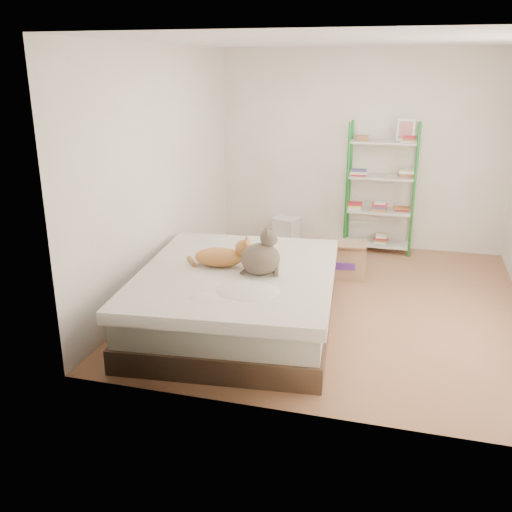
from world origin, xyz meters
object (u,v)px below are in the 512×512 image
(shelf_unit, at_px, (381,189))
(white_bin, at_px, (286,231))
(bed, at_px, (238,298))
(cardboard_box, at_px, (342,259))
(orange_cat, at_px, (219,255))
(grey_cat, at_px, (261,252))

(shelf_unit, relative_size, white_bin, 4.41)
(bed, relative_size, cardboard_box, 4.06)
(shelf_unit, relative_size, cardboard_box, 2.95)
(white_bin, bearing_deg, bed, -87.43)
(orange_cat, xyz_separation_m, cardboard_box, (0.98, 1.59, -0.49))
(bed, xyz_separation_m, cardboard_box, (0.78, 1.66, -0.09))
(bed, height_order, white_bin, bed)
(orange_cat, bearing_deg, cardboard_box, 49.83)
(bed, xyz_separation_m, white_bin, (-0.12, 2.68, -0.09))
(bed, relative_size, shelf_unit, 1.38)
(white_bin, bearing_deg, cardboard_box, -48.55)
(bed, height_order, grey_cat, grey_cat)
(grey_cat, height_order, shelf_unit, shelf_unit)
(grey_cat, distance_m, cardboard_box, 1.89)
(bed, xyz_separation_m, orange_cat, (-0.20, 0.07, 0.40))
(orange_cat, height_order, white_bin, orange_cat)
(cardboard_box, bearing_deg, white_bin, 126.43)
(bed, distance_m, grey_cat, 0.56)
(grey_cat, relative_size, shelf_unit, 0.25)
(cardboard_box, bearing_deg, grey_cat, -112.55)
(orange_cat, xyz_separation_m, shelf_unit, (1.33, 2.64, 0.16))
(orange_cat, distance_m, shelf_unit, 2.96)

